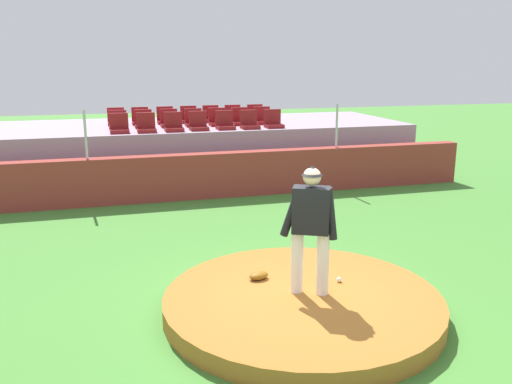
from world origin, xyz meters
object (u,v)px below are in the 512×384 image
at_px(stadium_chair_7, 118,123).
at_px(stadium_chair_17, 189,118).
at_px(stadium_chair_12, 240,119).
at_px(stadium_chair_14, 116,120).
at_px(stadium_chair_6, 273,122).
at_px(pitcher, 311,221).
at_px(stadium_chair_10, 194,121).
at_px(stadium_chair_1, 146,126).
at_px(stadium_chair_5, 249,123).
at_px(stadium_chair_15, 140,119).
at_px(stadium_chair_18, 211,117).
at_px(stadium_chair_20, 256,116).
at_px(stadium_chair_9, 169,121).
at_px(stadium_chair_16, 165,118).
at_px(stadium_chair_11, 217,120).
at_px(stadium_chair_13, 263,119).
at_px(stadium_chair_8, 144,122).
at_px(stadium_chair_19, 233,116).
at_px(stadium_chair_4, 225,123).
at_px(stadium_chair_0, 119,127).
at_px(baseball, 339,279).
at_px(stadium_chair_2, 174,125).
at_px(stadium_chair_3, 198,124).
at_px(fielding_glove, 259,276).

bearing_deg(stadium_chair_7, stadium_chair_17, -156.50).
relative_size(stadium_chair_12, stadium_chair_14, 1.00).
bearing_deg(stadium_chair_6, pitcher, 75.84).
bearing_deg(stadium_chair_10, stadium_chair_1, 33.02).
xyz_separation_m(stadium_chair_5, stadium_chair_15, (-2.82, 1.80, 0.00)).
height_order(stadium_chair_18, stadium_chair_20, same).
xyz_separation_m(stadium_chair_9, stadium_chair_16, (-0.01, 0.85, 0.00)).
bearing_deg(stadium_chair_11, stadium_chair_13, -178.57).
xyz_separation_m(stadium_chair_6, stadium_chair_8, (-3.49, 0.93, 0.00)).
height_order(pitcher, stadium_chair_7, pitcher).
xyz_separation_m(stadium_chair_6, stadium_chair_18, (-1.40, 1.83, 0.00)).
height_order(stadium_chair_8, stadium_chair_13, same).
bearing_deg(stadium_chair_19, stadium_chair_4, 69.44).
bearing_deg(stadium_chair_15, stadium_chair_16, -179.44).
bearing_deg(stadium_chair_15, stadium_chair_0, 69.19).
bearing_deg(baseball, pitcher, -157.53).
distance_m(stadium_chair_1, stadium_chair_19, 3.32).
relative_size(stadium_chair_2, stadium_chair_7, 1.00).
xyz_separation_m(stadium_chair_16, stadium_chair_20, (2.79, 0.00, 0.00)).
distance_m(stadium_chair_5, stadium_chair_12, 0.90).
height_order(stadium_chair_10, stadium_chair_12, same).
relative_size(stadium_chair_4, stadium_chair_18, 1.00).
bearing_deg(stadium_chair_3, stadium_chair_7, -22.92).
bearing_deg(stadium_chair_17, stadium_chair_3, 89.16).
distance_m(stadium_chair_9, stadium_chair_16, 0.85).
height_order(stadium_chair_1, stadium_chair_9, same).
relative_size(stadium_chair_10, stadium_chair_18, 1.00).
bearing_deg(stadium_chair_0, stadium_chair_1, 175.50).
bearing_deg(stadium_chair_0, stadium_chair_16, -128.46).
bearing_deg(stadium_chair_20, stadium_chair_11, 32.35).
distance_m(fielding_glove, stadium_chair_9, 8.31).
distance_m(fielding_glove, stadium_chair_5, 7.59).
height_order(stadium_chair_3, stadium_chair_16, same).
relative_size(stadium_chair_9, stadium_chair_14, 1.00).
bearing_deg(baseball, stadium_chair_6, 79.37).
bearing_deg(baseball, stadium_chair_8, 103.42).
distance_m(stadium_chair_5, stadium_chair_13, 1.16).
bearing_deg(stadium_chair_9, stadium_chair_17, -128.27).
distance_m(stadium_chair_6, stadium_chair_19, 1.93).
distance_m(stadium_chair_4, stadium_chair_9, 1.67).
relative_size(stadium_chair_8, stadium_chair_14, 1.00).
bearing_deg(stadium_chair_1, stadium_chair_8, -90.16).
bearing_deg(stadium_chair_14, fielding_glove, 100.46).
bearing_deg(stadium_chair_16, pitcher, 94.70).
bearing_deg(stadium_chair_4, stadium_chair_15, -39.19).
bearing_deg(stadium_chair_2, stadium_chair_12, -156.24).
relative_size(pitcher, stadium_chair_17, 3.59).
height_order(fielding_glove, stadium_chair_20, stadium_chair_20).
bearing_deg(stadium_chair_8, stadium_chair_16, -129.36).
xyz_separation_m(stadium_chair_7, stadium_chair_10, (2.10, -0.01, 0.00)).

